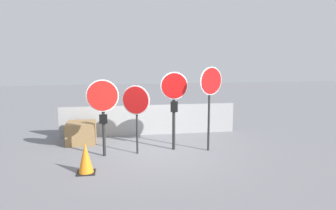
% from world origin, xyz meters
% --- Properties ---
extents(ground_plane, '(40.00, 40.00, 0.00)m').
position_xyz_m(ground_plane, '(0.00, 0.00, 0.00)').
color(ground_plane, slate).
extents(fence_back, '(5.98, 0.12, 1.02)m').
position_xyz_m(fence_back, '(0.00, 1.94, 0.51)').
color(fence_back, gray).
rests_on(fence_back, ground).
extents(stop_sign_0, '(0.86, 0.14, 2.10)m').
position_xyz_m(stop_sign_0, '(-1.46, -0.28, 1.46)').
color(stop_sign_0, black).
rests_on(stop_sign_0, ground).
extents(stop_sign_1, '(0.73, 0.39, 1.93)m').
position_xyz_m(stop_sign_1, '(-0.58, -0.20, 1.43)').
color(stop_sign_1, black).
rests_on(stop_sign_1, ground).
extents(stop_sign_2, '(0.78, 0.15, 2.26)m').
position_xyz_m(stop_sign_2, '(0.52, 0.02, 1.55)').
color(stop_sign_2, black).
rests_on(stop_sign_2, ground).
extents(stop_sign_3, '(0.72, 0.38, 2.41)m').
position_xyz_m(stop_sign_3, '(1.51, -0.24, 1.80)').
color(stop_sign_3, black).
rests_on(stop_sign_3, ground).
extents(traffic_cone_0, '(0.42, 0.42, 0.74)m').
position_xyz_m(traffic_cone_0, '(-1.86, -1.47, 0.37)').
color(traffic_cone_0, black).
rests_on(traffic_cone_0, ground).
extents(storage_crate, '(0.88, 0.87, 0.66)m').
position_xyz_m(storage_crate, '(-2.21, 1.19, 0.33)').
color(storage_crate, olive).
rests_on(storage_crate, ground).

